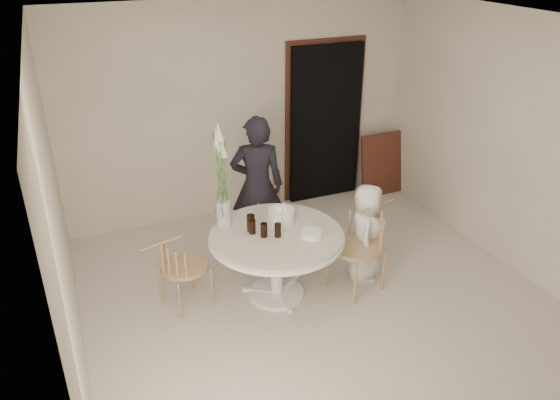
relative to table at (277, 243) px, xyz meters
name	(u,v)px	position (x,y,z in m)	size (l,w,h in m)	color
ground	(318,300)	(0.35, -0.25, -0.62)	(4.50, 4.50, 0.00)	beige
room_shell	(324,151)	(0.35, -0.25, 1.00)	(4.50, 4.50, 4.50)	silver
doorway	(325,124)	(1.50, 1.94, 0.43)	(1.00, 0.10, 2.10)	black
door_trim	(324,119)	(1.50, 1.98, 0.49)	(1.12, 0.03, 2.22)	#56231D
table	(277,243)	(0.00, 0.00, 0.00)	(1.33, 1.33, 0.73)	white
picture_frame	(382,164)	(2.30, 1.70, -0.18)	(0.65, 0.04, 0.87)	#56231D
chair_far	(263,197)	(0.31, 1.18, -0.08)	(0.47, 0.51, 0.82)	tan
chair_right	(366,235)	(0.93, -0.15, -0.03)	(0.61, 0.58, 0.90)	tan
chair_left	(174,263)	(-0.99, 0.19, -0.10)	(0.55, 0.53, 0.80)	tan
girl	(257,186)	(0.15, 0.94, 0.20)	(0.59, 0.39, 1.62)	black
boy	(366,233)	(0.99, -0.05, -0.07)	(0.53, 0.34, 1.08)	white
birthday_cake	(281,215)	(0.14, 0.21, 0.18)	(0.27, 0.27, 0.18)	white
cola_tumbler_a	(264,230)	(-0.14, -0.01, 0.19)	(0.07, 0.07, 0.14)	black
cola_tumbler_b	(278,230)	(-0.01, -0.06, 0.18)	(0.07, 0.07, 0.14)	black
cola_tumbler_c	(252,227)	(-0.22, 0.09, 0.19)	(0.07, 0.07, 0.14)	black
cola_tumbler_d	(251,223)	(-0.21, 0.14, 0.20)	(0.08, 0.08, 0.17)	black
plate_stack	(312,234)	(0.29, -0.18, 0.14)	(0.21, 0.21, 0.05)	white
flower_vase	(222,184)	(-0.42, 0.35, 0.56)	(0.15, 0.15, 1.08)	#B9C3BD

